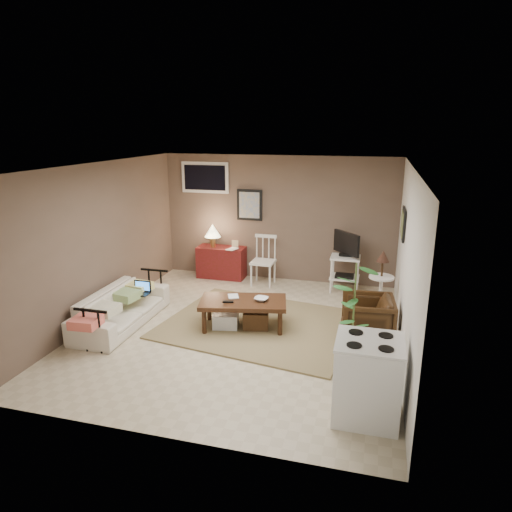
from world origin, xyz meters
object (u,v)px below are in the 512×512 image
(potted_plant, at_px, (353,318))
(armchair, at_px, (367,317))
(side_table, at_px, (382,275))
(red_console, at_px, (221,259))
(coffee_table, at_px, (243,312))
(tv_stand, at_px, (345,261))
(spindle_chair, at_px, (263,262))
(stove, at_px, (367,379))
(sofa, at_px, (121,302))

(potted_plant, bearing_deg, armchair, 82.12)
(side_table, relative_size, armchair, 1.47)
(red_console, relative_size, side_table, 1.02)
(side_table, bearing_deg, coffee_table, -150.59)
(red_console, relative_size, tv_stand, 0.98)
(coffee_table, distance_m, armchair, 1.79)
(spindle_chair, distance_m, side_table, 2.35)
(potted_plant, distance_m, stove, 0.82)
(armchair, bearing_deg, spindle_chair, -139.74)
(coffee_table, relative_size, sofa, 0.75)
(side_table, bearing_deg, spindle_chair, 156.88)
(red_console, bearing_deg, stove, -53.10)
(spindle_chair, xyz_separation_m, side_table, (2.15, -0.92, 0.21))
(coffee_table, bearing_deg, side_table, 29.41)
(tv_stand, distance_m, side_table, 1.11)
(sofa, bearing_deg, side_table, -69.21)
(tv_stand, bearing_deg, potted_plant, -84.21)
(sofa, bearing_deg, tv_stand, -53.30)
(side_table, xyz_separation_m, armchair, (-0.17, -1.04, -0.29))
(coffee_table, distance_m, side_table, 2.29)
(armchair, bearing_deg, stove, -3.42)
(tv_stand, distance_m, stove, 3.79)
(side_table, xyz_separation_m, stove, (-0.12, -2.84, -0.22))
(coffee_table, xyz_separation_m, spindle_chair, (-0.19, 2.03, 0.17))
(spindle_chair, xyz_separation_m, armchair, (1.98, -1.96, -0.08))
(side_table, distance_m, potted_plant, 2.15)
(side_table, xyz_separation_m, potted_plant, (-0.32, -2.13, 0.13))
(coffee_table, height_order, side_table, side_table)
(red_console, distance_m, stove, 4.92)
(side_table, bearing_deg, sofa, -159.21)
(red_console, bearing_deg, potted_plant, -49.52)
(potted_plant, bearing_deg, sofa, 168.67)
(stove, bearing_deg, tv_stand, 97.77)
(spindle_chair, relative_size, potted_plant, 0.64)
(sofa, distance_m, potted_plant, 3.55)
(red_console, xyz_separation_m, side_table, (3.07, -1.10, 0.28))
(stove, bearing_deg, potted_plant, 105.95)
(spindle_chair, relative_size, side_table, 0.89)
(sofa, distance_m, tv_stand, 3.93)
(tv_stand, relative_size, potted_plant, 0.75)
(sofa, height_order, stove, stove)
(armchair, bearing_deg, side_table, 165.54)
(potted_plant, bearing_deg, stove, -74.05)
(spindle_chair, height_order, tv_stand, tv_stand)
(potted_plant, bearing_deg, tv_stand, 95.79)
(side_table, height_order, potted_plant, potted_plant)
(tv_stand, height_order, armchair, tv_stand)
(sofa, xyz_separation_m, red_console, (0.71, 2.53, 0.01))
(spindle_chair, distance_m, armchair, 2.79)
(tv_stand, relative_size, armchair, 1.55)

